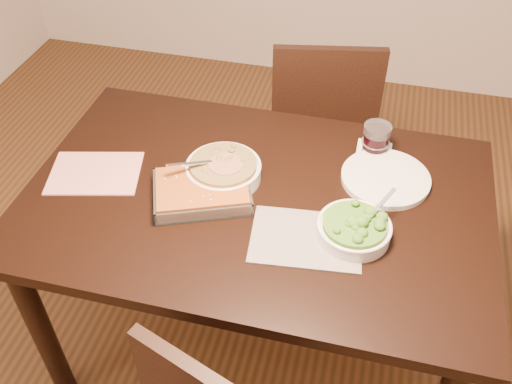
% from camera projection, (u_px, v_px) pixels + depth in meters
% --- Properties ---
extents(ground, '(4.00, 4.00, 0.00)m').
position_uv_depth(ground, '(256.00, 336.00, 2.22)').
color(ground, '#402A12').
rests_on(ground, ground).
extents(table, '(1.40, 0.90, 0.75)m').
position_uv_depth(table, '(256.00, 218.00, 1.78)').
color(table, black).
rests_on(table, ground).
extents(magazine_a, '(0.32, 0.27, 0.01)m').
position_uv_depth(magazine_a, '(95.00, 173.00, 1.79)').
color(magazine_a, '#BC3C35').
rests_on(magazine_a, table).
extents(magazine_b, '(0.33, 0.25, 0.01)m').
position_uv_depth(magazine_b, '(306.00, 238.00, 1.59)').
color(magazine_b, '#25252D').
rests_on(magazine_b, table).
extents(coaster, '(0.11, 0.11, 0.00)m').
position_uv_depth(coaster, '(374.00, 151.00, 1.87)').
color(coaster, white).
rests_on(coaster, table).
extents(stew_bowl, '(0.24, 0.24, 0.09)m').
position_uv_depth(stew_bowl, '(223.00, 170.00, 1.76)').
color(stew_bowl, white).
rests_on(stew_bowl, table).
extents(broccoli_bowl, '(0.21, 0.22, 0.08)m').
position_uv_depth(broccoli_bowl, '(354.00, 228.00, 1.58)').
color(broccoli_bowl, white).
rests_on(broccoli_bowl, table).
extents(baking_dish, '(0.34, 0.30, 0.05)m').
position_uv_depth(baking_dish, '(202.00, 191.00, 1.69)').
color(baking_dish, silver).
rests_on(baking_dish, table).
extents(wine_tumbler, '(0.09, 0.09, 0.10)m').
position_uv_depth(wine_tumbler, '(376.00, 138.00, 1.84)').
color(wine_tumbler, black).
rests_on(wine_tumbler, coaster).
extents(dinner_plate, '(0.27, 0.27, 0.02)m').
position_uv_depth(dinner_plate, '(385.00, 178.00, 1.76)').
color(dinner_plate, silver).
rests_on(dinner_plate, table).
extents(chair_far, '(0.50, 0.50, 0.90)m').
position_uv_depth(chair_far, '(322.00, 120.00, 2.42)').
color(chair_far, black).
rests_on(chair_far, ground).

